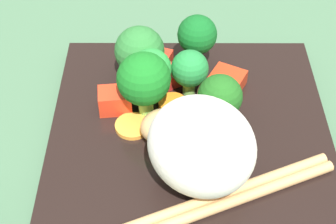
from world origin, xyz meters
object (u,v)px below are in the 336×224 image
object	(u,v)px
square_plate	(190,134)
rice_mound	(201,146)
carrot_slice_1	(187,130)
chopstick_pair	(214,203)
broccoli_floret_2	(189,69)

from	to	relation	value
square_plate	rice_mound	world-z (taller)	rice_mound
carrot_slice_1	chopstick_pair	size ratio (longest dim) A/B	0.13
rice_mound	chopstick_pair	size ratio (longest dim) A/B	0.44
carrot_slice_1	chopstick_pair	bearing A→B (deg)	13.59
square_plate	broccoli_floret_2	size ratio (longest dim) A/B	5.31
broccoli_floret_2	carrot_slice_1	distance (cm)	5.76
square_plate	broccoli_floret_2	distance (cm)	5.88
carrot_slice_1	chopstick_pair	world-z (taller)	chopstick_pair
chopstick_pair	broccoli_floret_2	bearing A→B (deg)	74.09
broccoli_floret_2	chopstick_pair	xyz separation A→B (cm)	(13.09, 1.76, -2.31)
carrot_slice_1	chopstick_pair	xyz separation A→B (cm)	(7.91, 1.91, 0.22)
square_plate	carrot_slice_1	world-z (taller)	carrot_slice_1
carrot_slice_1	broccoli_floret_2	bearing A→B (deg)	178.31
broccoli_floret_2	chopstick_pair	world-z (taller)	broccoli_floret_2
square_plate	rice_mound	xyz separation A→B (cm)	(5.61, 0.64, 4.59)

